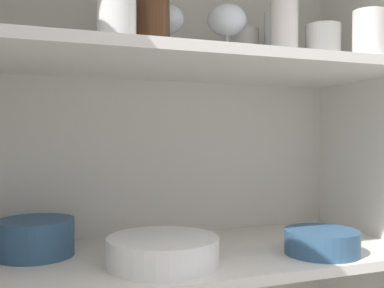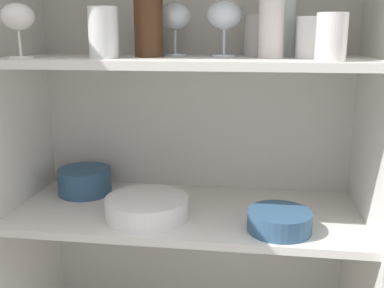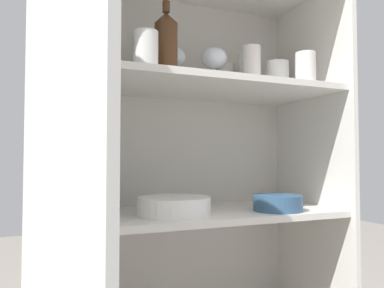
{
  "view_description": "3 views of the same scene",
  "coord_description": "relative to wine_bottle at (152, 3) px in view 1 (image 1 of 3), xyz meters",
  "views": [
    {
      "loc": [
        -0.34,
        -0.69,
        0.99
      ],
      "look_at": [
        -0.0,
        0.2,
        0.97
      ],
      "focal_mm": 42.0,
      "sensor_mm": 36.0,
      "label": 1
    },
    {
      "loc": [
        0.18,
        -0.94,
        1.2
      ],
      "look_at": [
        0.02,
        0.2,
        0.92
      ],
      "focal_mm": 42.0,
      "sensor_mm": 36.0,
      "label": 2
    },
    {
      "loc": [
        -0.46,
        -0.9,
        0.91
      ],
      "look_at": [
        -0.01,
        0.19,
        0.95
      ],
      "focal_mm": 35.0,
      "sensor_mm": 36.0,
      "label": 3
    }
  ],
  "objects": [
    {
      "name": "tumbler_glass_2",
      "position": [
        0.4,
        -0.02,
        -0.06
      ],
      "size": [
        0.08,
        0.08,
        0.1
      ],
      "color": "white",
      "rests_on": "shelf_board_upper"
    },
    {
      "name": "tumbler_glass_0",
      "position": [
        0.33,
        0.06,
        -0.04
      ],
      "size": [
        0.07,
        0.07,
        0.14
      ],
      "color": "white",
      "rests_on": "shelf_board_upper"
    },
    {
      "name": "tumbler_glass_1",
      "position": [
        0.3,
        -0.02,
        -0.04
      ],
      "size": [
        0.06,
        0.06,
        0.14
      ],
      "color": "silver",
      "rests_on": "shelf_board_upper"
    },
    {
      "name": "shelf_board_upper",
      "position": [
        0.09,
        0.0,
        -0.12
      ],
      "size": [
        0.92,
        0.39,
        0.02
      ],
      "primitive_type": "cube",
      "color": "silver"
    },
    {
      "name": "cupboard_side_right",
      "position": [
        0.56,
        0.0,
        -0.51
      ],
      "size": [
        0.02,
        0.43,
        1.5
      ],
      "primitive_type": "cube",
      "color": "white",
      "rests_on": "ground_plane"
    },
    {
      "name": "wine_glass_2",
      "position": [
        0.19,
        0.04,
        -0.01
      ],
      "size": [
        0.09,
        0.09,
        0.14
      ],
      "color": "white",
      "rests_on": "shelf_board_upper"
    },
    {
      "name": "wine_glass_0",
      "position": [
        0.05,
        0.08,
        -0.01
      ],
      "size": [
        0.09,
        0.09,
        0.14
      ],
      "color": "white",
      "rests_on": "shelf_board_upper"
    },
    {
      "name": "tumbler_glass_5",
      "position": [
        0.42,
        -0.15,
        -0.06
      ],
      "size": [
        0.06,
        0.06,
        0.1
      ],
      "color": "silver",
      "rests_on": "shelf_board_upper"
    },
    {
      "name": "tumbler_glass_4",
      "position": [
        -0.09,
        -0.09,
        -0.05
      ],
      "size": [
        0.07,
        0.07,
        0.12
      ],
      "color": "white",
      "rests_on": "shelf_board_upper"
    },
    {
      "name": "tumbler_glass_6",
      "position": [
        0.27,
        0.11,
        -0.06
      ],
      "size": [
        0.07,
        0.07,
        0.11
      ],
      "color": "silver",
      "rests_on": "shelf_board_upper"
    },
    {
      "name": "serving_bowl_small",
      "position": [
        0.34,
        -0.11,
        -0.49
      ],
      "size": [
        0.15,
        0.15,
        0.05
      ],
      "color": "#33567A",
      "rests_on": "shelf_board_middle"
    },
    {
      "name": "plate_stack_white",
      "position": [
        0.0,
        -0.07,
        -0.49
      ],
      "size": [
        0.22,
        0.22,
        0.05
      ],
      "color": "white",
      "rests_on": "shelf_board_middle"
    },
    {
      "name": "cupboard_back_panel",
      "position": [
        0.09,
        0.2,
        -0.51
      ],
      "size": [
        0.96,
        0.02,
        1.5
      ],
      "primitive_type": "cube",
      "color": "silver",
      "rests_on": "ground_plane"
    },
    {
      "name": "wine_bottle",
      "position": [
        0.0,
        0.0,
        0.0
      ],
      "size": [
        0.07,
        0.07,
        0.25
      ],
      "color": "#4C2D19",
      "rests_on": "shelf_board_upper"
    },
    {
      "name": "tumbler_glass_3",
      "position": [
        -0.03,
        0.14,
        -0.05
      ],
      "size": [
        0.07,
        0.07,
        0.13
      ],
      "color": "white",
      "rests_on": "shelf_board_upper"
    },
    {
      "name": "mixing_bowl_large",
      "position": [
        -0.22,
        0.08,
        -0.48
      ],
      "size": [
        0.16,
        0.16,
        0.08
      ],
      "color": "#33567A",
      "rests_on": "shelf_board_middle"
    },
    {
      "name": "shelf_board_middle",
      "position": [
        0.09,
        0.0,
        -0.53
      ],
      "size": [
        0.92,
        0.39,
        0.02
      ],
      "primitive_type": "cube",
      "color": "silver"
    }
  ]
}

